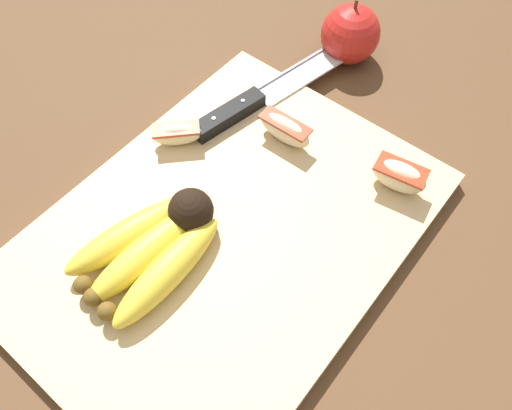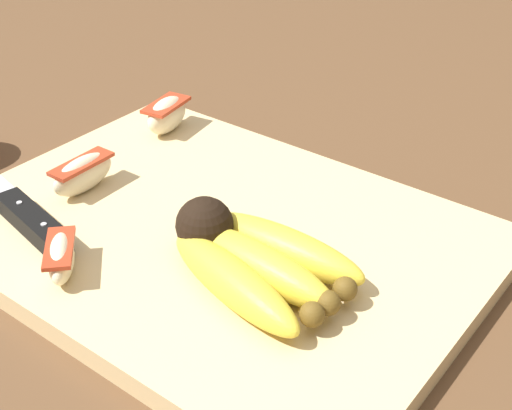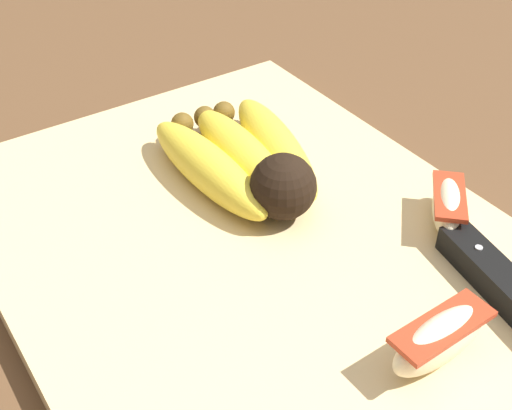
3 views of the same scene
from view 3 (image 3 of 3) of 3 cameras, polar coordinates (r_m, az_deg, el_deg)
ground_plane at (r=0.49m, az=-0.22°, el=-3.77°), size 6.00×6.00×0.00m
cutting_board at (r=0.47m, az=0.34°, el=-4.25°), size 0.45×0.33×0.02m
banana_bunch at (r=0.51m, az=-0.63°, el=3.80°), size 0.16×0.11×0.05m
apple_wedge_near at (r=0.39m, az=15.23°, el=-10.85°), size 0.02×0.07×0.03m
apple_wedge_far at (r=0.49m, az=15.87°, el=-0.06°), size 0.06×0.06×0.03m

